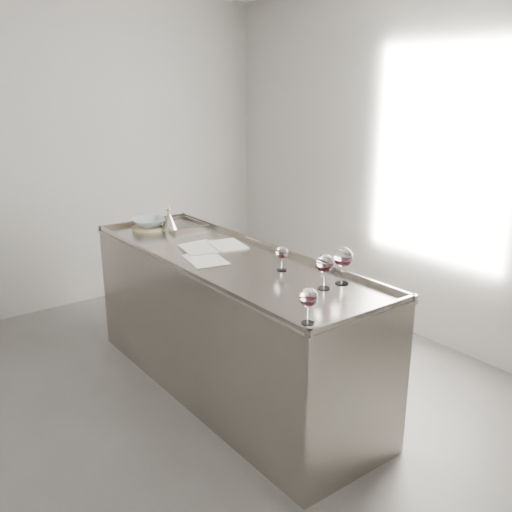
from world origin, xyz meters
TOP-DOWN VIEW (x-y plane):
  - room_shell at (0.00, 0.00)m, footprint 4.54×5.04m
  - counter at (0.50, 0.30)m, footprint 0.77×2.42m
  - wine_glass_left at (0.23, -0.78)m, footprint 0.09×0.09m
  - wine_glass_middle at (0.61, -0.48)m, footprint 0.10×0.10m
  - wine_glass_right at (0.75, -0.49)m, footprint 0.11×0.11m
  - wine_glass_small at (0.62, -0.10)m, footprint 0.07×0.07m
  - notebook at (0.56, 0.56)m, footprint 0.47×0.38m
  - loose_paper_top at (0.54, 0.63)m, footprint 0.19×0.28m
  - loose_paper_under at (0.37, 0.35)m, footprint 0.28×0.36m
  - trivet at (0.45, 1.30)m, footprint 0.34×0.34m
  - ceramic_bowl at (0.45, 1.30)m, footprint 0.28×0.28m
  - wine_funnel at (0.56, 1.17)m, footprint 0.14×0.14m

SIDE VIEW (x-z plane):
  - counter at x=0.50m, z-range -0.01..0.96m
  - loose_paper_top at x=0.54m, z-range 0.94..0.94m
  - loose_paper_under at x=0.37m, z-range 0.94..0.95m
  - notebook at x=0.56m, z-range 0.94..0.95m
  - trivet at x=0.45m, z-range 0.94..0.96m
  - ceramic_bowl at x=0.45m, z-range 0.96..1.02m
  - wine_funnel at x=0.56m, z-range 0.90..1.10m
  - wine_glass_small at x=0.62m, z-range 0.97..1.12m
  - wine_glass_left at x=0.23m, z-range 0.98..1.16m
  - wine_glass_middle at x=0.61m, z-range 0.98..1.18m
  - wine_glass_right at x=0.75m, z-range 0.98..1.20m
  - room_shell at x=0.00m, z-range -0.02..2.82m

